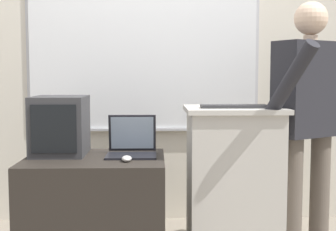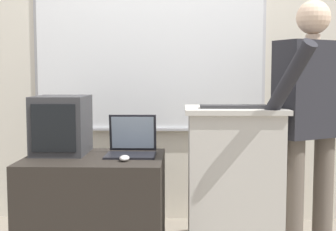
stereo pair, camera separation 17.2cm
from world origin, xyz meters
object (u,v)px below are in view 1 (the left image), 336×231
laptop (132,144)px  computer_mouse_by_laptop (127,159)px  computer_mouse_by_keyboard (276,105)px  person_presenter (309,110)px  wireless_keyboard (234,106)px  lectern_podium (233,184)px  crt_monitor (60,125)px  side_desk (96,212)px

laptop → computer_mouse_by_laptop: (-0.02, -0.23, -0.06)m
computer_mouse_by_keyboard → person_presenter: bearing=18.8°
person_presenter → wireless_keyboard: (-0.50, -0.09, 0.03)m
computer_mouse_by_keyboard → lectern_podium: bearing=167.6°
lectern_podium → laptop: 0.70m
computer_mouse_by_laptop → crt_monitor: crt_monitor is taller
person_presenter → wireless_keyboard: 0.51m
side_desk → person_presenter: bearing=4.6°
person_presenter → computer_mouse_by_keyboard: size_ratio=16.70×
computer_mouse_by_keyboard → crt_monitor: bearing=176.2°
lectern_podium → laptop: bearing=179.6°
wireless_keyboard → computer_mouse_by_keyboard: 0.27m
side_desk → person_presenter: (1.37, 0.11, 0.63)m
wireless_keyboard → computer_mouse_by_keyboard: bearing=2.0°
computer_mouse_by_keyboard → wireless_keyboard: bearing=-178.0°
computer_mouse_by_laptop → crt_monitor: 0.54m
side_desk → laptop: size_ratio=2.75×
computer_mouse_by_keyboard → computer_mouse_by_laptop: bearing=-169.9°
computer_mouse_by_keyboard → side_desk: bearing=-178.5°
wireless_keyboard → crt_monitor: size_ratio=1.05×
lectern_podium → crt_monitor: 1.18m
laptop → computer_mouse_by_keyboard: computer_mouse_by_keyboard is taller
side_desk → person_presenter: person_presenter is taller
wireless_keyboard → computer_mouse_by_laptop: bearing=-166.7°
person_presenter → computer_mouse_by_keyboard: 0.25m
laptop → computer_mouse_by_laptop: laptop is taller
laptop → computer_mouse_by_keyboard: size_ratio=3.13×
side_desk → person_presenter: size_ratio=0.52×
wireless_keyboard → crt_monitor: (-1.10, 0.10, -0.13)m
lectern_podium → computer_mouse_by_laptop: lectern_podium is taller
lectern_podium → crt_monitor: crt_monitor is taller
person_presenter → computer_mouse_by_keyboard: (-0.23, -0.08, 0.04)m
computer_mouse_by_laptop → crt_monitor: size_ratio=0.26×
side_desk → wireless_keyboard: size_ratio=2.08×
lectern_podium → computer_mouse_by_laptop: size_ratio=10.00×
side_desk → computer_mouse_by_laptop: (0.21, -0.14, 0.36)m
lectern_podium → side_desk: bearing=-174.4°
crt_monitor → computer_mouse_by_keyboard: bearing=-3.8°
side_desk → computer_mouse_by_laptop: 0.44m
wireless_keyboard → lectern_podium: bearing=80.0°
lectern_podium → person_presenter: (0.49, 0.02, 0.47)m
laptop → computer_mouse_by_laptop: size_ratio=3.13×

